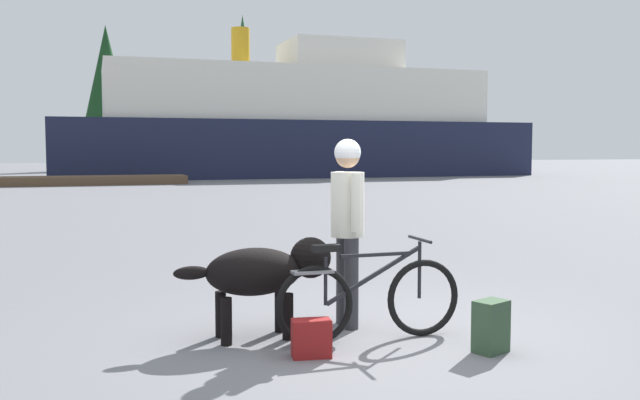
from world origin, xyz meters
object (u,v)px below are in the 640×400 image
handbag_pannier (311,338)px  ferry_boat (297,125)px  person_cyclist (347,213)px  bicycle (369,299)px  dog (265,271)px  backpack (491,326)px

handbag_pannier → ferry_boat: (10.41, 36.17, 2.99)m
person_cyclist → ferry_boat: size_ratio=0.06×
person_cyclist → bicycle: bearing=-89.7°
dog → ferry_boat: size_ratio=0.05×
backpack → handbag_pannier: size_ratio=1.38×
backpack → bicycle: bearing=143.1°
person_cyclist → backpack: 1.70m
handbag_pannier → person_cyclist: bearing=53.3°
person_cyclist → ferry_boat: 36.72m
dog → backpack: dog is taller
person_cyclist → dog: (-0.85, -0.14, -0.50)m
person_cyclist → backpack: person_cyclist is taller
bicycle → backpack: size_ratio=3.96×
backpack → ferry_boat: size_ratio=0.02×
bicycle → backpack: bearing=-36.9°
person_cyclist → dog: size_ratio=1.25×
handbag_pannier → dog: bearing=107.6°
handbag_pannier → ferry_boat: bearing=73.9°
backpack → handbag_pannier: backpack is taller
bicycle → person_cyclist: 0.90m
bicycle → handbag_pannier: bearing=-155.1°
bicycle → ferry_boat: bearing=74.7°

